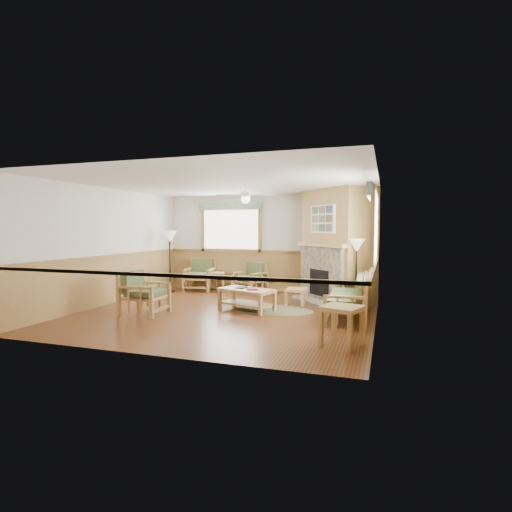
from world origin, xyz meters
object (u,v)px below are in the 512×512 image
(end_table_chairs, at_px, (216,282))
(floor_lamp_left, at_px, (170,261))
(armchair_back_left, at_px, (200,275))
(coffee_table, at_px, (247,300))
(sofa, at_px, (347,297))
(armchair_back_right, at_px, (250,278))
(armchair_left, at_px, (144,292))
(floor_lamp_right, at_px, (356,274))
(end_table_sofa, at_px, (342,326))
(footstool, at_px, (296,297))

(end_table_chairs, distance_m, floor_lamp_left, 1.40)
(armchair_back_left, height_order, floor_lamp_left, floor_lamp_left)
(coffee_table, bearing_deg, sofa, 16.43)
(armchair_back_right, height_order, armchair_left, armchair_left)
(armchair_back_left, xyz_separation_m, end_table_chairs, (0.51, 0.00, -0.18))
(end_table_chairs, relative_size, floor_lamp_left, 0.31)
(sofa, distance_m, floor_lamp_right, 0.98)
(armchair_back_left, relative_size, floor_lamp_left, 0.52)
(armchair_left, height_order, end_table_chairs, armchair_left)
(sofa, distance_m, end_table_sofa, 1.95)
(coffee_table, bearing_deg, armchair_left, -134.71)
(armchair_back_left, relative_size, footstool, 1.96)
(end_table_chairs, bearing_deg, coffee_table, -52.85)
(coffee_table, bearing_deg, end_table_sofa, -23.85)
(armchair_back_left, distance_m, footstool, 3.43)
(footstool, distance_m, floor_lamp_right, 1.45)
(armchair_back_right, height_order, end_table_chairs, armchair_back_right)
(floor_lamp_right, bearing_deg, armchair_left, -156.33)
(footstool, bearing_deg, floor_lamp_right, -2.37)
(armchair_left, height_order, floor_lamp_right, floor_lamp_right)
(sofa, xyz_separation_m, end_table_chairs, (-3.85, 2.35, -0.16))
(coffee_table, bearing_deg, armchair_back_right, 125.74)
(armchair_left, distance_m, end_table_sofa, 4.25)
(footstool, bearing_deg, end_table_chairs, 152.06)
(coffee_table, height_order, floor_lamp_right, floor_lamp_right)
(armchair_back_left, distance_m, floor_lamp_left, 0.93)
(coffee_table, bearing_deg, end_table_chairs, 145.47)
(armchair_back_right, distance_m, end_table_sofa, 5.20)
(end_table_sofa, bearing_deg, armchair_left, 165.73)
(footstool, height_order, floor_lamp_right, floor_lamp_right)
(armchair_back_left, xyz_separation_m, armchair_back_right, (1.52, 0.00, -0.03))
(armchair_back_left, height_order, end_table_sofa, armchair_back_left)
(floor_lamp_left, bearing_deg, sofa, -19.95)
(armchair_back_left, relative_size, floor_lamp_right, 0.57)
(armchair_back_right, xyz_separation_m, footstool, (1.60, -1.39, -0.21))
(armchair_back_left, bearing_deg, coffee_table, -52.75)
(footstool, relative_size, floor_lamp_left, 0.27)
(armchair_left, bearing_deg, sofa, -80.45)
(armchair_back_left, relative_size, armchair_left, 0.98)
(coffee_table, distance_m, floor_lamp_right, 2.43)
(coffee_table, bearing_deg, footstool, 63.53)
(sofa, height_order, floor_lamp_left, floor_lamp_left)
(sofa, height_order, coffee_table, sofa)
(armchair_left, height_order, floor_lamp_left, floor_lamp_left)
(coffee_table, xyz_separation_m, floor_lamp_left, (-2.88, 1.75, 0.62))
(sofa, xyz_separation_m, floor_lamp_left, (-5.01, 1.82, 0.43))
(end_table_sofa, bearing_deg, sofa, 92.80)
(armchair_left, xyz_separation_m, floor_lamp_left, (-0.99, 2.71, 0.40))
(coffee_table, xyz_separation_m, floor_lamp_right, (2.22, 0.84, 0.54))
(end_table_chairs, xyz_separation_m, end_table_sofa, (3.95, -4.29, 0.04))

